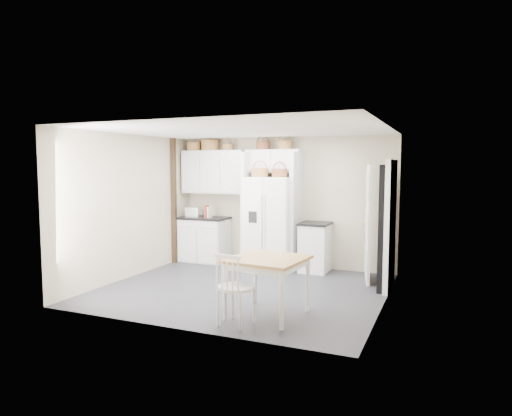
% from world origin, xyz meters
% --- Properties ---
extents(floor, '(4.50, 4.50, 0.00)m').
position_xyz_m(floor, '(0.00, 0.00, 0.00)').
color(floor, '#32313C').
rests_on(floor, ground).
extents(ceiling, '(4.50, 4.50, 0.00)m').
position_xyz_m(ceiling, '(0.00, 0.00, 2.60)').
color(ceiling, white).
rests_on(ceiling, wall_back).
extents(wall_back, '(4.50, 0.00, 4.50)m').
position_xyz_m(wall_back, '(0.00, 2.00, 1.30)').
color(wall_back, tan).
rests_on(wall_back, floor).
extents(wall_left, '(0.00, 4.00, 4.00)m').
position_xyz_m(wall_left, '(-2.25, 0.00, 1.30)').
color(wall_left, tan).
rests_on(wall_left, floor).
extents(wall_right, '(0.00, 4.00, 4.00)m').
position_xyz_m(wall_right, '(2.25, 0.00, 1.30)').
color(wall_right, tan).
rests_on(wall_right, floor).
extents(refrigerator, '(0.94, 0.75, 1.81)m').
position_xyz_m(refrigerator, '(-0.15, 1.65, 0.91)').
color(refrigerator, white).
rests_on(refrigerator, floor).
extents(base_cab_left, '(0.98, 0.62, 0.91)m').
position_xyz_m(base_cab_left, '(-1.68, 1.70, 0.45)').
color(base_cab_left, silver).
rests_on(base_cab_left, floor).
extents(base_cab_right, '(0.52, 0.62, 0.91)m').
position_xyz_m(base_cab_right, '(0.75, 1.70, 0.45)').
color(base_cab_right, silver).
rests_on(base_cab_right, floor).
extents(dining_table, '(1.05, 1.05, 0.80)m').
position_xyz_m(dining_table, '(0.85, -1.07, 0.40)').
color(dining_table, '#975E2F').
rests_on(dining_table, floor).
extents(windsor_chair, '(0.54, 0.50, 0.98)m').
position_xyz_m(windsor_chair, '(0.62, -1.58, 0.49)').
color(windsor_chair, silver).
rests_on(windsor_chair, floor).
extents(counter_left, '(1.02, 0.66, 0.04)m').
position_xyz_m(counter_left, '(-1.68, 1.70, 0.93)').
color(counter_left, black).
rests_on(counter_left, base_cab_left).
extents(counter_right, '(0.56, 0.66, 0.04)m').
position_xyz_m(counter_right, '(0.75, 1.70, 0.93)').
color(counter_right, black).
rests_on(counter_right, base_cab_right).
extents(toaster, '(0.31, 0.21, 0.20)m').
position_xyz_m(toaster, '(-1.91, 1.63, 1.05)').
color(toaster, silver).
rests_on(toaster, counter_left).
extents(cookbook_red, '(0.05, 0.17, 0.25)m').
position_xyz_m(cookbook_red, '(-1.57, 1.62, 1.08)').
color(cookbook_red, '#A02C21').
rests_on(cookbook_red, counter_left).
extents(cookbook_cream, '(0.05, 0.16, 0.23)m').
position_xyz_m(cookbook_cream, '(-1.50, 1.62, 1.06)').
color(cookbook_cream, beige).
rests_on(cookbook_cream, counter_left).
extents(basket_upper_a, '(0.30, 0.30, 0.17)m').
position_xyz_m(basket_upper_a, '(-1.99, 1.83, 2.44)').
color(basket_upper_a, brown).
rests_on(basket_upper_a, upper_cabinet).
extents(basket_upper_b, '(0.38, 0.38, 0.22)m').
position_xyz_m(basket_upper_b, '(-1.59, 1.83, 2.46)').
color(basket_upper_b, brown).
rests_on(basket_upper_b, upper_cabinet).
extents(basket_upper_c, '(0.22, 0.22, 0.13)m').
position_xyz_m(basket_upper_c, '(-1.17, 1.83, 2.41)').
color(basket_upper_c, brown).
rests_on(basket_upper_c, upper_cabinet).
extents(basket_bridge_a, '(0.28, 0.28, 0.16)m').
position_xyz_m(basket_bridge_a, '(-0.39, 1.83, 2.43)').
color(basket_bridge_a, '#562A1F').
rests_on(basket_bridge_a, bridge_cabinet).
extents(basket_bridge_b, '(0.29, 0.29, 0.17)m').
position_xyz_m(basket_bridge_b, '(0.08, 1.83, 2.43)').
color(basket_bridge_b, brown).
rests_on(basket_bridge_b, bridge_cabinet).
extents(basket_fridge_a, '(0.33, 0.33, 0.18)m').
position_xyz_m(basket_fridge_a, '(-0.35, 1.55, 1.90)').
color(basket_fridge_a, brown).
rests_on(basket_fridge_a, refrigerator).
extents(basket_fridge_b, '(0.30, 0.30, 0.16)m').
position_xyz_m(basket_fridge_b, '(0.07, 1.55, 1.89)').
color(basket_fridge_b, '#562A1F').
rests_on(basket_fridge_b, refrigerator).
extents(upper_cabinet, '(1.40, 0.34, 0.90)m').
position_xyz_m(upper_cabinet, '(-1.50, 1.83, 1.90)').
color(upper_cabinet, silver).
rests_on(upper_cabinet, wall_back).
extents(bridge_cabinet, '(1.12, 0.34, 0.45)m').
position_xyz_m(bridge_cabinet, '(-0.15, 1.83, 2.12)').
color(bridge_cabinet, silver).
rests_on(bridge_cabinet, wall_back).
extents(fridge_panel_left, '(0.08, 0.60, 2.30)m').
position_xyz_m(fridge_panel_left, '(-0.66, 1.70, 1.15)').
color(fridge_panel_left, silver).
rests_on(fridge_panel_left, floor).
extents(fridge_panel_right, '(0.08, 0.60, 2.30)m').
position_xyz_m(fridge_panel_right, '(0.36, 1.70, 1.15)').
color(fridge_panel_right, silver).
rests_on(fridge_panel_right, floor).
extents(trim_post, '(0.09, 0.09, 2.60)m').
position_xyz_m(trim_post, '(-2.20, 1.35, 1.30)').
color(trim_post, black).
rests_on(trim_post, floor).
extents(doorway_void, '(0.18, 0.85, 2.05)m').
position_xyz_m(doorway_void, '(2.16, 1.00, 1.02)').
color(doorway_void, black).
rests_on(doorway_void, floor).
extents(door_slab, '(0.21, 0.79, 2.05)m').
position_xyz_m(door_slab, '(1.80, 1.33, 1.02)').
color(door_slab, white).
rests_on(door_slab, floor).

